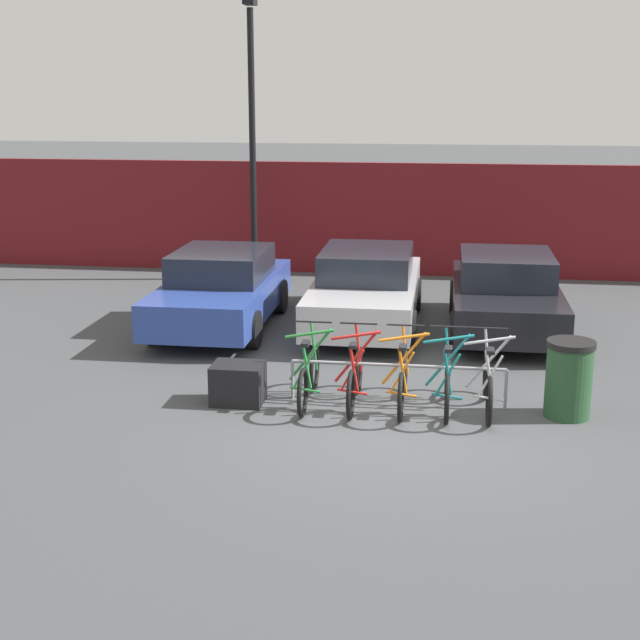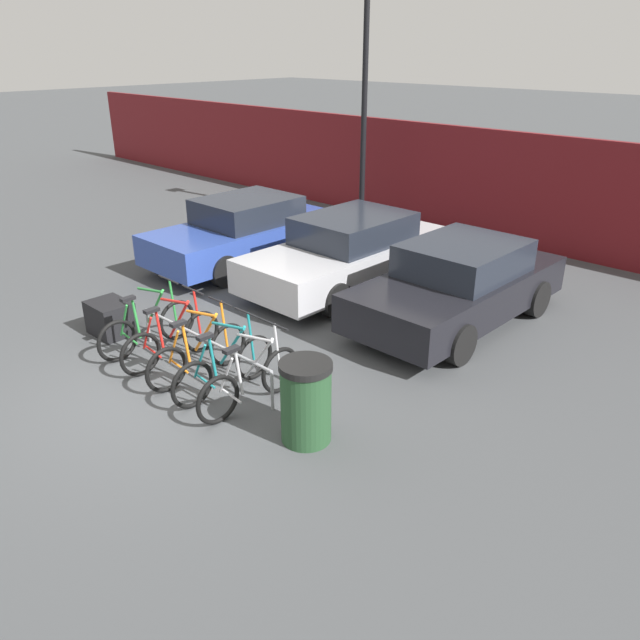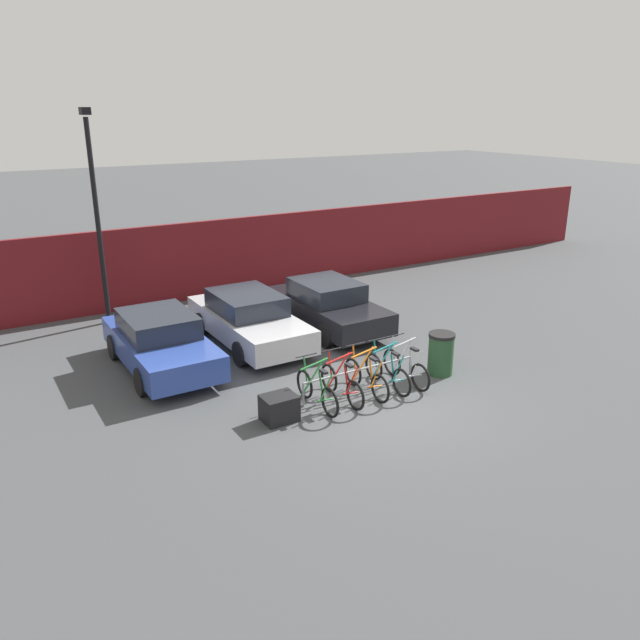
{
  "view_description": "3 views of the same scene",
  "coord_description": "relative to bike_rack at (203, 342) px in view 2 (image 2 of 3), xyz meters",
  "views": [
    {
      "loc": [
        0.51,
        -10.89,
        4.19
      ],
      "look_at": [
        -1.35,
        2.29,
        0.72
      ],
      "focal_mm": 50.0,
      "sensor_mm": 36.0,
      "label": 1
    },
    {
      "loc": [
        6.65,
        -3.93,
        4.37
      ],
      "look_at": [
        0.94,
        2.05,
        0.68
      ],
      "focal_mm": 35.0,
      "sensor_mm": 36.0,
      "label": 2
    },
    {
      "loc": [
        -7.44,
        -9.81,
        6.12
      ],
      "look_at": [
        -0.23,
        2.09,
        1.34
      ],
      "focal_mm": 35.0,
      "sensor_mm": 36.0,
      "label": 3
    }
  ],
  "objects": [
    {
      "name": "lamp_post",
      "position": [
        -3.67,
        7.83,
        2.93
      ],
      "size": [
        0.24,
        0.44,
        6.09
      ],
      "color": "black",
      "rests_on": "ground"
    },
    {
      "name": "cargo_crate",
      "position": [
        -2.17,
        -0.26,
        -0.2
      ],
      "size": [
        0.7,
        0.56,
        0.55
      ],
      "primitive_type": "cube",
      "color": "black",
      "rests_on": "ground"
    },
    {
      "name": "car_blue",
      "position": [
        -3.38,
        3.63,
        0.22
      ],
      "size": [
        1.91,
        4.26,
        1.4
      ],
      "color": "#2D479E",
      "rests_on": "ground"
    },
    {
      "name": "car_silver",
      "position": [
        -0.81,
        4.1,
        0.22
      ],
      "size": [
        1.91,
        4.54,
        1.4
      ],
      "color": "#B7B7BC",
      "rests_on": "ground"
    },
    {
      "name": "car_black",
      "position": [
        1.66,
        4.02,
        0.22
      ],
      "size": [
        1.91,
        4.24,
        1.4
      ],
      "color": "black",
      "rests_on": "ground"
    },
    {
      "name": "hoarding_wall",
      "position": [
        0.05,
        8.82,
        0.81
      ],
      "size": [
        36.0,
        0.16,
        2.56
      ],
      "primitive_type": "cube",
      "color": "maroon",
      "rests_on": "ground"
    },
    {
      "name": "bicycle_silver",
      "position": [
        1.2,
        -0.15,
        -0.1
      ],
      "size": [
        0.68,
        1.71,
        1.05
      ],
      "rotation": [
        0.0,
        0.0,
        -0.06
      ],
      "color": "black",
      "rests_on": "ground"
    },
    {
      "name": "ground_plane",
      "position": [
        0.05,
        -0.68,
        -0.47
      ],
      "size": [
        120.0,
        120.0,
        0.0
      ],
      "primitive_type": "plane",
      "color": "#424447"
    },
    {
      "name": "trash_bin",
      "position": [
        2.24,
        -0.17,
        0.04
      ],
      "size": [
        0.63,
        0.63,
        1.03
      ],
      "color": "#234728",
      "rests_on": "ground"
    },
    {
      "name": "bicycle_red",
      "position": [
        -0.57,
        -0.15,
        -0.1
      ],
      "size": [
        0.68,
        1.71,
        1.05
      ],
      "rotation": [
        0.0,
        0.0,
        0.03
      ],
      "color": "black",
      "rests_on": "ground"
    },
    {
      "name": "bicycle_orange",
      "position": [
        0.08,
        -0.15,
        -0.1
      ],
      "size": [
        0.68,
        1.71,
        1.05
      ],
      "rotation": [
        0.0,
        0.0,
        -0.01
      ],
      "color": "black",
      "rests_on": "ground"
    },
    {
      "name": "bicycle_green",
      "position": [
        -1.2,
        -0.15,
        -0.1
      ],
      "size": [
        0.68,
        1.71,
        1.05
      ],
      "rotation": [
        0.0,
        0.0,
        0.06
      ],
      "color": "black",
      "rests_on": "ground"
    },
    {
      "name": "bike_rack",
      "position": [
        0.0,
        0.0,
        0.0
      ],
      "size": [
        2.95,
        0.04,
        0.57
      ],
      "color": "gray",
      "rests_on": "ground"
    },
    {
      "name": "bicycle_teal",
      "position": [
        0.67,
        -0.15,
        -0.1
      ],
      "size": [
        0.68,
        1.71,
        1.05
      ],
      "rotation": [
        0.0,
        0.0,
        0.06
      ],
      "color": "black",
      "rests_on": "ground"
    }
  ]
}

